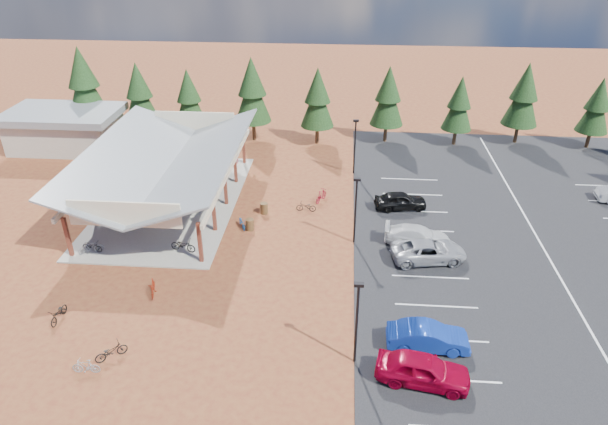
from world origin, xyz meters
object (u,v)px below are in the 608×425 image
(bike_5, at_px, (189,198))
(bike_pavilion, at_px, (166,160))
(bike_6, at_px, (198,189))
(bike_8, at_px, (59,314))
(bike_3, at_px, (176,159))
(bike_13, at_px, (86,366))
(lamp_post_1, at_px, (356,206))
(bike_2, at_px, (157,196))
(car_1, at_px, (428,337))
(car_0, at_px, (423,369))
(car_3, at_px, (417,236))
(car_4, at_px, (401,200))
(bike_1, at_px, (132,221))
(bike_7, at_px, (230,160))
(bike_16, at_px, (306,207))
(car_2, at_px, (429,251))
(lamp_post_0, at_px, (357,318))
(lamp_post_2, at_px, (355,143))
(bike_11, at_px, (153,288))
(trash_bin_0, at_px, (250,225))
(bike_14, at_px, (242,222))
(bike_12, at_px, (111,351))
(trash_bin_1, at_px, (264,208))
(bike_15, at_px, (321,196))
(outbuilding, at_px, (65,129))
(bike_9, at_px, (91,248))

(bike_5, bearing_deg, bike_pavilion, 90.78)
(bike_6, bearing_deg, bike_8, 177.38)
(bike_3, relative_size, bike_13, 1.11)
(bike_pavilion, distance_m, lamp_post_1, 15.83)
(bike_2, bearing_deg, car_1, -109.78)
(bike_2, distance_m, car_0, 26.78)
(bike_13, relative_size, car_1, 0.33)
(car_3, distance_m, car_4, 5.41)
(bike_1, distance_m, bike_7, 12.95)
(bike_16, relative_size, car_4, 0.38)
(lamp_post_1, height_order, bike_5, lamp_post_1)
(lamp_post_1, relative_size, car_2, 1.00)
(bike_13, distance_m, car_1, 18.14)
(lamp_post_0, distance_m, lamp_post_2, 24.00)
(bike_11, xyz_separation_m, bike_13, (-1.32, -6.80, -0.05))
(bike_7, bearing_deg, car_2, -148.00)
(trash_bin_0, relative_size, car_1, 0.20)
(lamp_post_0, bearing_deg, bike_1, 142.58)
(bike_6, bearing_deg, bike_3, 42.24)
(bike_7, distance_m, car_4, 17.07)
(bike_2, bearing_deg, car_4, -70.80)
(bike_14, relative_size, car_1, 0.36)
(bike_6, relative_size, car_4, 0.41)
(bike_pavilion, bearing_deg, bike_13, -86.62)
(bike_12, relative_size, car_3, 0.38)
(bike_11, relative_size, car_1, 0.37)
(bike_6, xyz_separation_m, bike_16, (9.36, -2.28, -0.13))
(trash_bin_1, relative_size, bike_15, 0.51)
(bike_3, xyz_separation_m, bike_11, (4.21, -19.78, -0.10))
(trash_bin_1, bearing_deg, outbuilding, 150.86)
(trash_bin_1, xyz_separation_m, car_2, (12.19, -5.75, 0.30))
(bike_2, bearing_deg, bike_13, -154.88)
(trash_bin_1, relative_size, bike_13, 0.61)
(bike_11, height_order, car_1, car_1)
(bike_9, bearing_deg, lamp_post_0, -147.20)
(bike_3, xyz_separation_m, bike_8, (-0.49, -22.63, -0.13))
(bike_7, xyz_separation_m, car_3, (16.21, -12.67, 0.12))
(lamp_post_0, bearing_deg, bike_15, 98.43)
(bike_5, bearing_deg, bike_16, -79.95)
(bike_14, bearing_deg, bike_11, -139.76)
(bike_9, height_order, bike_14, bike_9)
(bike_pavilion, bearing_deg, bike_5, -11.13)
(outbuilding, xyz_separation_m, car_1, (32.96, -26.66, -1.25))
(outbuilding, distance_m, bike_3, 12.75)
(lamp_post_0, distance_m, bike_7, 27.46)
(bike_2, xyz_separation_m, bike_6, (3.03, 1.61, 0.01))
(bike_13, height_order, car_0, car_0)
(bike_6, relative_size, car_3, 0.36)
(trash_bin_1, bearing_deg, lamp_post_2, 49.05)
(trash_bin_1, distance_m, car_4, 10.97)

